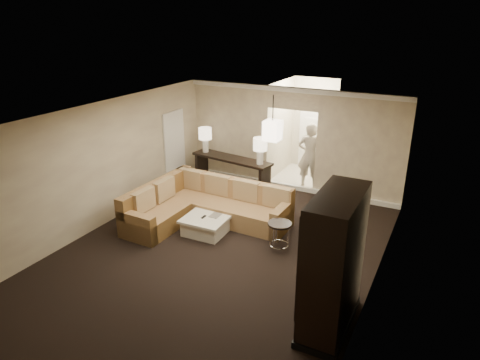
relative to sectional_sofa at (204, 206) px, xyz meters
The scene contains 19 objects.
ground 1.59m from the sectional_sofa, 48.29° to the right, with size 8.00×8.00×0.00m, color black.
wall_back 3.20m from the sectional_sofa, 70.18° to the left, with size 6.00×0.04×2.80m, color beige.
wall_front 5.35m from the sectional_sofa, 78.73° to the right, with size 6.00×0.04×2.80m, color beige.
wall_left 2.50m from the sectional_sofa, 149.73° to the right, with size 0.04×8.00×2.80m, color beige.
wall_right 4.31m from the sectional_sofa, 15.97° to the right, with size 0.04×8.00×2.80m, color beige.
ceiling 2.88m from the sectional_sofa, 48.29° to the right, with size 6.00×8.00×0.02m, color silver.
crown_molding 3.80m from the sectional_sofa, 69.85° to the left, with size 6.00×0.10×0.12m, color white.
baseboard 3.00m from the sectional_sofa, 69.85° to the left, with size 6.00×0.10×0.12m, color white.
side_door 2.64m from the sectional_sofa, 139.70° to the left, with size 0.05×0.90×2.10m, color white.
foyer 4.41m from the sectional_sofa, 76.23° to the left, with size 1.44×2.02×2.80m.
sectional_sofa is the anchor object (origin of this frame).
coffee_table 0.60m from the sectional_sofa, 51.31° to the right, with size 0.98×0.98×0.40m.
console_table 2.09m from the sectional_sofa, 99.94° to the left, with size 2.41×0.85×0.91m.
armoire 4.27m from the sectional_sofa, 30.87° to the right, with size 0.66×1.54×2.21m.
drink_table 2.11m from the sectional_sofa, 10.94° to the right, with size 0.49×0.49×0.61m.
table_lamp_left 2.70m from the sectional_sofa, 120.12° to the left, with size 0.36×0.36×0.70m.
table_lamp_right 2.23m from the sectional_sofa, 74.24° to the left, with size 0.36×0.36×0.70m.
pendant_light 2.44m from the sectional_sofa, 56.45° to the left, with size 0.38×0.38×1.09m.
person 3.54m from the sectional_sofa, 64.87° to the left, with size 0.73×0.49×2.03m, color beige.
Camera 1 is at (3.87, -6.48, 4.54)m, focal length 32.00 mm.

